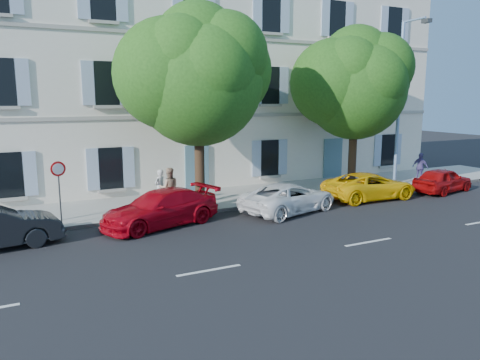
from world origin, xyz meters
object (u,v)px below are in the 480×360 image
tree_left (198,82)px  pedestrian_a (160,187)px  street_lamp (402,94)px  pedestrian_b (169,188)px  car_red_hatchback (443,180)px  pedestrian_c (420,167)px  car_yellow_supercar (370,186)px  tree_right (355,89)px  road_sign (59,179)px  car_red_coupe (160,208)px  car_white_coupe (289,198)px

tree_left → pedestrian_a: size_ratio=5.18×
tree_left → street_lamp: street_lamp is taller
pedestrian_b → pedestrian_a: bearing=-60.2°
car_red_hatchback → pedestrian_c: (0.85, 2.30, 0.32)m
car_yellow_supercar → street_lamp: bearing=-63.8°
car_yellow_supercar → tree_right: (0.65, 2.15, 4.72)m
road_sign → pedestrian_a: road_sign is taller
car_red_coupe → car_white_coupe: 5.68m
pedestrian_c → car_red_hatchback: bearing=147.8°
pedestrian_b → car_white_coupe: bearing=164.8°
street_lamp → car_red_hatchback: bearing=-55.3°
road_sign → street_lamp: 17.73m
road_sign → pedestrian_c: bearing=2.0°
car_white_coupe → street_lamp: bearing=-92.4°
car_yellow_supercar → pedestrian_b: bearing=80.0°
car_red_coupe → tree_right: 12.45m
car_red_coupe → street_lamp: bearing=80.4°
car_red_hatchback → tree_left: size_ratio=0.45×
tree_right → road_sign: size_ratio=3.32×
car_yellow_supercar → road_sign: bearing=87.1°
car_yellow_supercar → pedestrian_c: (5.43, 1.86, 0.32)m
tree_right → pedestrian_b: tree_right is taller
car_yellow_supercar → road_sign: size_ratio=1.92×
street_lamp → pedestrian_b: bearing=177.6°
tree_right → car_red_hatchback: bearing=-33.3°
car_red_hatchback → street_lamp: (-1.33, 1.92, 4.45)m
car_red_coupe → pedestrian_b: size_ratio=2.70×
pedestrian_a → pedestrian_b: (0.21, -0.69, 0.08)m
pedestrian_a → pedestrian_c: bearing=145.3°
tree_right → car_red_coupe: bearing=-168.7°
tree_left → road_sign: (-5.79, -0.26, -3.68)m
tree_left → road_sign: size_ratio=3.45×
car_white_coupe → pedestrian_b: size_ratio=2.60×
car_white_coupe → car_yellow_supercar: bearing=-100.4°
car_white_coupe → tree_right: size_ratio=0.57×
car_red_hatchback → pedestrian_b: pedestrian_b is taller
road_sign → pedestrian_b: (4.57, 0.85, -0.88)m
road_sign → street_lamp: street_lamp is taller
street_lamp → car_yellow_supercar: bearing=-155.6°
car_yellow_supercar → pedestrian_b: size_ratio=2.64×
car_red_coupe → pedestrian_a: bearing=147.1°
road_sign → pedestrian_a: size_ratio=1.50×
pedestrian_b → pedestrian_c: pedestrian_b is taller
car_red_hatchback → tree_left: 14.02m
tree_right → pedestrian_b: 11.13m
car_red_hatchback → car_white_coupe: bearing=79.1°
tree_right → pedestrian_c: bearing=-3.5°
car_red_coupe → road_sign: (-3.51, 1.28, 1.22)m
pedestrian_b → tree_left: bearing=167.5°
car_red_coupe → street_lamp: street_lamp is taller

